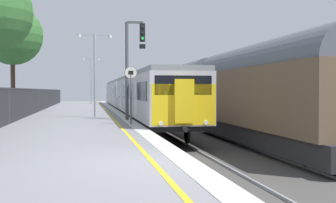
{
  "coord_description": "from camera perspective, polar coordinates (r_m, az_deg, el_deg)",
  "views": [
    {
      "loc": [
        -1.75,
        -9.22,
        1.59
      ],
      "look_at": [
        1.72,
        8.82,
        1.12
      ],
      "focal_mm": 44.66,
      "sensor_mm": 36.0,
      "label": 1
    }
  ],
  "objects": [
    {
      "name": "background_tree_left",
      "position": [
        34.46,
        -20.47,
        8.29
      ],
      "size": [
        4.56,
        4.56,
        8.12
      ],
      "color": "#473323",
      "rests_on": "ground"
    },
    {
      "name": "speed_limit_sign",
      "position": [
        19.84,
        -5.1,
        1.92
      ],
      "size": [
        0.59,
        0.08,
        2.75
      ],
      "color": "#59595B",
      "rests_on": "ground"
    },
    {
      "name": "platform_lamp_mid",
      "position": [
        25.27,
        -9.95,
        4.64
      ],
      "size": [
        2.0,
        0.2,
        5.01
      ],
      "color": "#93999E",
      "rests_on": "ground"
    },
    {
      "name": "commuter_train_at_platform",
      "position": [
        36.68,
        -4.86,
        0.96
      ],
      "size": [
        2.83,
        40.15,
        3.81
      ],
      "color": "#B7B7BC",
      "rests_on": "ground"
    },
    {
      "name": "ground",
      "position": [
        10.45,
        14.52,
        -10.73
      ],
      "size": [
        17.4,
        110.0,
        1.21
      ],
      "color": "gray"
    },
    {
      "name": "signal_gantry",
      "position": [
        23.0,
        -4.99,
        5.85
      ],
      "size": [
        1.1,
        0.24,
        5.39
      ],
      "color": "#47474C",
      "rests_on": "ground"
    },
    {
      "name": "platform_lamp_far",
      "position": [
        50.79,
        -10.43,
        3.34
      ],
      "size": [
        2.0,
        0.2,
        5.52
      ],
      "color": "#93999E",
      "rests_on": "ground"
    },
    {
      "name": "freight_train_adjacent_track",
      "position": [
        41.67,
        -0.03,
        1.46
      ],
      "size": [
        2.6,
        60.67,
        4.71
      ],
      "color": "#232326",
      "rests_on": "ground"
    }
  ]
}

